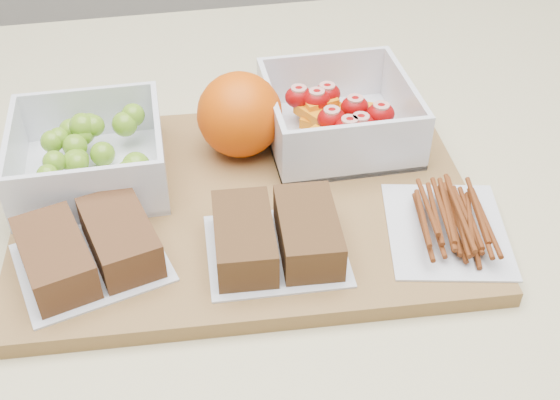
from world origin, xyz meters
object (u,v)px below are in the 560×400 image
at_px(sandwich_bag_center, 276,236).
at_px(grape_container, 91,154).
at_px(cutting_board, 246,204).
at_px(fruit_container, 338,118).
at_px(sandwich_bag_left, 88,248).
at_px(pretzel_bag, 449,219).
at_px(orange, 240,115).

bearing_deg(sandwich_bag_center, grape_container, 138.11).
bearing_deg(cutting_board, grape_container, 159.83).
xyz_separation_m(fruit_container, sandwich_bag_center, (-0.09, -0.16, -0.01)).
distance_m(sandwich_bag_left, sandwich_bag_center, 0.16).
bearing_deg(grape_container, pretzel_bag, -24.57).
height_order(cutting_board, sandwich_bag_center, sandwich_bag_center).
xyz_separation_m(fruit_container, orange, (-0.10, -0.00, 0.02)).
height_order(fruit_container, pretzel_bag, fruit_container).
xyz_separation_m(cutting_board, orange, (0.01, 0.08, 0.05)).
bearing_deg(fruit_container, sandwich_bag_left, -150.29).
bearing_deg(pretzel_bag, orange, 135.95).
xyz_separation_m(fruit_container, sandwich_bag_left, (-0.25, -0.14, -0.01)).
distance_m(cutting_board, orange, 0.09).
relative_size(cutting_board, sandwich_bag_left, 2.97).
relative_size(orange, pretzel_bag, 0.59).
distance_m(cutting_board, sandwich_bag_left, 0.16).
bearing_deg(fruit_container, grape_container, -175.68).
height_order(sandwich_bag_left, sandwich_bag_center, same).
relative_size(fruit_container, orange, 1.71).
relative_size(cutting_board, pretzel_bag, 2.93).
bearing_deg(cutting_board, pretzel_bag, -21.97).
height_order(grape_container, fruit_container, fruit_container).
bearing_deg(orange, sandwich_bag_center, -87.03).
distance_m(fruit_container, orange, 0.10).
bearing_deg(orange, pretzel_bag, -44.05).
xyz_separation_m(grape_container, fruit_container, (0.25, 0.02, -0.00)).
bearing_deg(cutting_board, orange, 88.16).
distance_m(grape_container, orange, 0.15).
height_order(cutting_board, fruit_container, fruit_container).
relative_size(cutting_board, grape_container, 3.01).
bearing_deg(orange, fruit_container, 1.73).
height_order(cutting_board, sandwich_bag_left, sandwich_bag_left).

